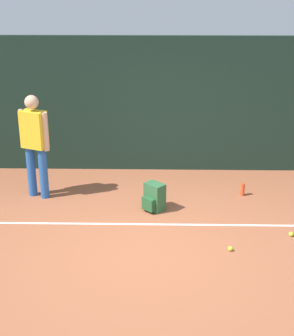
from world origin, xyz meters
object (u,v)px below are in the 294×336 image
object	(u,v)px
tennis_ball_near_player	(230,249)
tennis_player	(35,141)
backpack	(154,198)
tennis_ball_by_fence	(291,234)
water_bottle	(243,190)

from	to	relation	value
tennis_ball_near_player	tennis_player	bearing A→B (deg)	149.53
tennis_player	backpack	size ratio (longest dim) A/B	3.86
tennis_ball_by_fence	tennis_player	bearing A→B (deg)	161.21
tennis_ball_near_player	tennis_ball_by_fence	world-z (taller)	same
tennis_ball_near_player	water_bottle	world-z (taller)	water_bottle
backpack	tennis_ball_near_player	bearing A→B (deg)	-6.69
backpack	tennis_player	bearing A→B (deg)	-150.94
tennis_player	water_bottle	size ratio (longest dim) A/B	8.01
tennis_player	tennis_ball_by_fence	xyz separation A→B (m)	(3.84, -1.31, -0.93)
backpack	tennis_ball_by_fence	size ratio (longest dim) A/B	6.67
backpack	tennis_ball_by_fence	world-z (taller)	backpack
tennis_player	tennis_ball_by_fence	distance (m)	4.16
tennis_player	water_bottle	bearing A→B (deg)	24.84
tennis_player	water_bottle	xyz separation A→B (m)	(3.38, 0.09, -0.86)
tennis_player	tennis_ball_near_player	size ratio (longest dim) A/B	25.76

